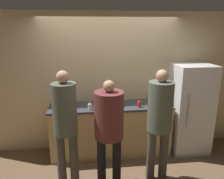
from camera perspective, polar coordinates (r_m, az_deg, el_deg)
ground_plane at (r=4.10m, az=0.24°, el=-18.41°), size 14.00×14.00×0.00m
wall_back at (r=4.16m, az=-0.81°, el=1.74°), size 5.20×0.06×2.60m
counter at (r=4.16m, az=-0.34°, el=-10.27°), size 2.21×0.62×0.96m
refrigerator at (r=4.40m, az=19.68°, el=-4.69°), size 0.69×0.66×1.68m
person_left at (r=3.19m, az=-12.11°, el=-7.79°), size 0.34×0.34×1.76m
person_center at (r=3.14m, az=-0.79°, el=-8.67°), size 0.42×0.42×1.62m
person_right at (r=3.29m, az=12.34°, el=-6.90°), size 0.36×0.36×1.75m
fruit_bowl at (r=3.98m, az=1.24°, el=-3.38°), size 0.29×0.29×0.12m
utensil_crock at (r=4.23m, az=12.78°, el=-2.14°), size 0.13×0.13×0.28m
bottle_clear at (r=3.75m, az=-5.78°, el=-4.43°), size 0.07×0.07×0.15m
bottle_red at (r=3.89m, az=7.16°, el=-3.73°), size 0.07×0.07×0.15m
cup_black at (r=3.80m, az=-10.98°, el=-4.60°), size 0.08×0.08×0.09m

